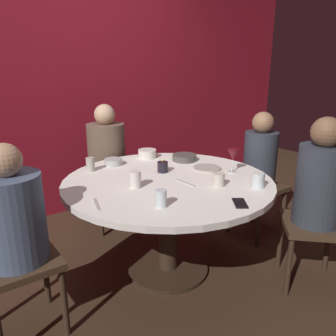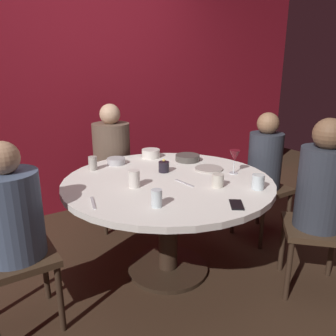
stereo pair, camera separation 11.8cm
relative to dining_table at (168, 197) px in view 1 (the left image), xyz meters
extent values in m
plane|color=#382619|center=(0.00, 0.00, -0.59)|extent=(8.00, 8.00, 0.00)
cube|color=maroon|center=(0.00, 1.56, 0.71)|extent=(6.00, 0.10, 2.60)
cylinder|color=white|center=(0.00, 0.00, 0.11)|extent=(1.45, 1.45, 0.04)
cylinder|color=#332319|center=(0.00, 0.00, -0.25)|extent=(0.14, 0.14, 0.69)
cylinder|color=#2D2116|center=(0.00, 0.00, -0.58)|extent=(0.60, 0.60, 0.03)
cube|color=#3F2D1E|center=(-1.01, 0.00, -0.14)|extent=(0.40, 0.40, 0.04)
cylinder|color=#475670|center=(-1.01, 0.00, 0.12)|extent=(0.33, 0.33, 0.48)
sphere|color=tan|center=(-1.01, 0.00, 0.44)|extent=(0.18, 0.18, 0.18)
cylinder|color=#332319|center=(-0.84, -0.17, -0.38)|extent=(0.04, 0.04, 0.43)
cylinder|color=#332319|center=(-0.84, 0.17, -0.38)|extent=(0.04, 0.04, 0.43)
cube|color=#3F2D1E|center=(0.00, 0.95, -0.14)|extent=(0.40, 0.40, 0.04)
cylinder|color=brown|center=(0.00, 0.95, 0.13)|extent=(0.34, 0.34, 0.52)
sphere|color=tan|center=(0.00, 0.95, 0.47)|extent=(0.19, 0.19, 0.19)
cylinder|color=#332319|center=(-0.17, 1.12, -0.38)|extent=(0.04, 0.04, 0.43)
cylinder|color=#332319|center=(-0.17, 0.78, -0.38)|extent=(0.04, 0.04, 0.43)
cylinder|color=#332319|center=(0.17, 1.12, -0.38)|extent=(0.04, 0.04, 0.43)
cylinder|color=#332319|center=(0.17, 0.78, -0.38)|extent=(0.04, 0.04, 0.43)
cube|color=#3F2D1E|center=(0.99, 0.00, -0.14)|extent=(0.40, 0.40, 0.04)
cylinder|color=#2D333D|center=(0.99, 0.00, 0.11)|extent=(0.28, 0.28, 0.48)
sphere|color=#8C6647|center=(0.99, 0.00, 0.43)|extent=(0.18, 0.18, 0.18)
cylinder|color=#332319|center=(1.16, 0.17, -0.38)|extent=(0.04, 0.04, 0.43)
cylinder|color=#332319|center=(0.82, 0.17, -0.38)|extent=(0.04, 0.04, 0.43)
cylinder|color=#332319|center=(1.16, -0.17, -0.38)|extent=(0.04, 0.04, 0.43)
cylinder|color=#332319|center=(0.82, -0.17, -0.38)|extent=(0.04, 0.04, 0.43)
cube|color=#3F2D1E|center=(0.71, -0.71, -0.14)|extent=(0.57, 0.57, 0.04)
cylinder|color=#2D333D|center=(0.71, -0.71, 0.14)|extent=(0.43, 0.43, 0.53)
sphere|color=brown|center=(0.71, -0.71, 0.49)|extent=(0.20, 0.20, 0.20)
cylinder|color=#332319|center=(0.95, -0.71, -0.38)|extent=(0.04, 0.04, 0.43)
cylinder|color=#332319|center=(0.71, -0.47, -0.38)|extent=(0.04, 0.04, 0.43)
cylinder|color=#332319|center=(0.47, -0.71, -0.38)|extent=(0.04, 0.04, 0.43)
cylinder|color=black|center=(0.06, 0.15, 0.17)|extent=(0.08, 0.08, 0.08)
sphere|color=#F9D159|center=(0.06, 0.15, 0.22)|extent=(0.02, 0.02, 0.02)
cylinder|color=silver|center=(0.47, -0.16, 0.14)|extent=(0.06, 0.06, 0.01)
cylinder|color=silver|center=(0.47, -0.16, 0.18)|extent=(0.01, 0.01, 0.09)
cone|color=maroon|center=(0.47, -0.16, 0.27)|extent=(0.08, 0.08, 0.08)
cylinder|color=#B2ADA3|center=(0.38, 0.01, 0.14)|extent=(0.21, 0.21, 0.01)
cube|color=black|center=(0.07, -0.60, 0.14)|extent=(0.14, 0.15, 0.01)
cylinder|color=#B7B7BC|center=(-0.14, 0.54, 0.16)|extent=(0.14, 0.14, 0.05)
cylinder|color=silver|center=(0.19, 0.56, 0.17)|extent=(0.15, 0.15, 0.07)
cylinder|color=#4C4742|center=(0.39, 0.30, 0.16)|extent=(0.20, 0.20, 0.05)
cylinder|color=silver|center=(0.37, -0.48, 0.18)|extent=(0.08, 0.08, 0.10)
cylinder|color=silver|center=(-0.27, -0.01, 0.19)|extent=(0.07, 0.07, 0.11)
cylinder|color=beige|center=(0.19, -0.31, 0.18)|extent=(0.08, 0.08, 0.09)
cylinder|color=#B2ADA3|center=(-0.36, 0.49, 0.19)|extent=(0.06, 0.06, 0.10)
cylinder|color=silver|center=(-0.31, -0.36, 0.18)|extent=(0.06, 0.06, 0.10)
cube|color=#B7B7BC|center=(0.04, -0.14, 0.14)|extent=(0.03, 0.18, 0.01)
cube|color=#B7B7BC|center=(-0.60, -0.12, 0.14)|extent=(0.06, 0.18, 0.01)
camera|label=1|loc=(-1.31, -1.78, 0.89)|focal=35.77mm
camera|label=2|loc=(-1.21, -1.84, 0.89)|focal=35.77mm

